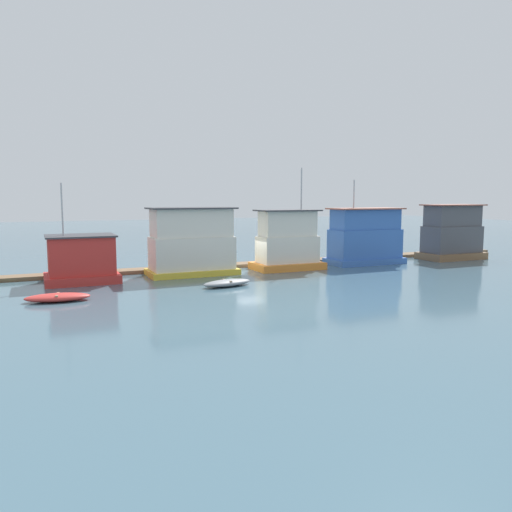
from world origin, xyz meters
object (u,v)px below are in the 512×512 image
(houseboat_red, at_px, (81,260))
(houseboat_yellow, at_px, (192,243))
(houseboat_orange, at_px, (287,243))
(houseboat_blue, at_px, (365,238))
(dinghy_red, at_px, (58,297))
(dinghy_grey, at_px, (227,283))
(houseboat_brown, at_px, (452,234))

(houseboat_red, distance_m, houseboat_yellow, 8.45)
(houseboat_orange, relative_size, houseboat_blue, 1.12)
(houseboat_red, height_order, houseboat_orange, houseboat_orange)
(houseboat_red, bearing_deg, houseboat_orange, -0.62)
(dinghy_red, height_order, dinghy_grey, dinghy_red)
(houseboat_orange, xyz_separation_m, dinghy_grey, (-7.69, -5.74, -2.04))
(houseboat_brown, bearing_deg, dinghy_red, -170.71)
(dinghy_grey, bearing_deg, houseboat_yellow, 96.20)
(houseboat_red, relative_size, dinghy_red, 1.86)
(houseboat_orange, xyz_separation_m, dinghy_red, (-18.71, -6.38, -2.03))
(houseboat_orange, bearing_deg, houseboat_brown, -1.00)
(houseboat_orange, distance_m, houseboat_blue, 8.30)
(houseboat_blue, bearing_deg, houseboat_brown, -3.61)
(houseboat_blue, bearing_deg, houseboat_orange, -177.84)
(houseboat_yellow, distance_m, houseboat_brown, 26.72)
(houseboat_yellow, distance_m, houseboat_orange, 8.38)
(houseboat_red, height_order, houseboat_blue, houseboat_blue)
(dinghy_red, bearing_deg, houseboat_red, 73.51)
(houseboat_red, xyz_separation_m, houseboat_orange, (16.76, -0.18, 0.63))
(houseboat_yellow, bearing_deg, houseboat_red, -178.38)
(dinghy_grey, bearing_deg, houseboat_orange, 36.70)
(dinghy_grey, bearing_deg, houseboat_blue, 20.72)
(houseboat_orange, bearing_deg, dinghy_red, -161.16)
(houseboat_orange, height_order, dinghy_grey, houseboat_orange)
(houseboat_yellow, height_order, dinghy_red, houseboat_yellow)
(houseboat_yellow, relative_size, houseboat_blue, 0.91)
(houseboat_red, relative_size, houseboat_brown, 1.13)
(houseboat_yellow, bearing_deg, dinghy_red, -146.67)
(houseboat_blue, xyz_separation_m, dinghy_grey, (-15.99, -6.05, -2.19))
(houseboat_yellow, relative_size, houseboat_brown, 1.11)
(houseboat_yellow, xyz_separation_m, dinghy_grey, (0.67, -6.15, -2.29))
(houseboat_red, relative_size, dinghy_grey, 1.87)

